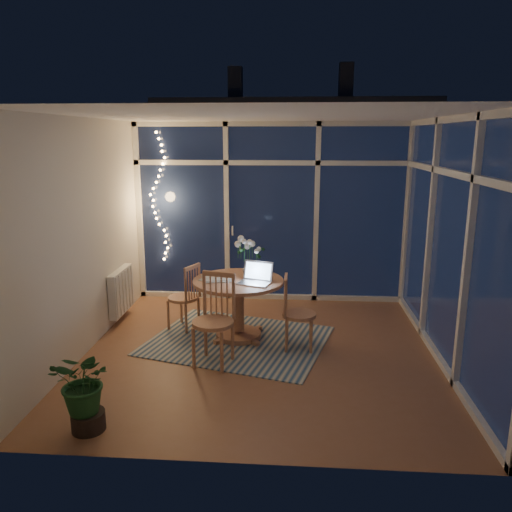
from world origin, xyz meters
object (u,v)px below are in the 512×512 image
Objects in this scene: chair_right at (299,313)px; chair_front at (213,320)px; laptop at (254,273)px; potted_plant at (86,388)px; flower_vase at (250,268)px; chair_left at (183,296)px; dining_table at (238,309)px.

chair_front is (-0.91, -0.48, 0.06)m from chair_right.
potted_plant is at bearing -104.84° from laptop.
laptop is 2.32m from potted_plant.
chair_right is 2.45× the size of laptop.
flower_vase is at bearing 84.52° from chair_front.
chair_left is at bearing 82.30° from potted_plant.
chair_left is 2.42× the size of laptop.
laptop is (0.39, 0.60, 0.37)m from chair_front.
chair_left is 0.95m from flower_vase.
potted_plant is at bearing -117.77° from flower_vase.
laptop is (0.93, -0.40, 0.43)m from chair_left.
flower_vase is at bearing 54.84° from chair_right.
chair_front is at bearing 118.75° from chair_right.
chair_front is 1.56m from potted_plant.
potted_plant is (-1.77, -1.78, -0.06)m from chair_right.
flower_vase is at bearing 108.72° from chair_left.
flower_vase is 0.28× the size of potted_plant.
chair_right is at bearing 6.08° from laptop.
chair_front reaches higher than laptop.
chair_left is 1.54m from chair_right.
chair_right is 4.19× the size of flower_vase.
chair_right is at bearing 41.38° from chair_front.
chair_left is at bearing 161.18° from dining_table.
dining_table is 2.29m from potted_plant.
chair_right reaches higher than dining_table.
potted_plant is at bearing -116.95° from dining_table.
chair_front reaches higher than dining_table.
flower_vase is at bearing 53.50° from dining_table.
dining_table is at bearing 63.05° from potted_plant.
chair_front is 1.03m from flower_vase.
chair_left is 1.10m from laptop.
chair_right reaches higher than potted_plant.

